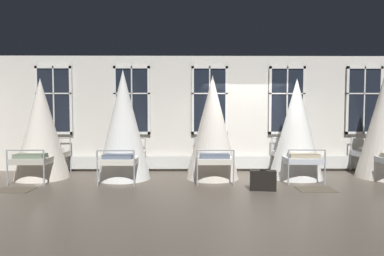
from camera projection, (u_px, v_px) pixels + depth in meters
The scene contains 10 objects.
ground at pixel (256, 179), 8.52m from camera, with size 28.22×28.22×0.00m, color brown.
back_wall_with_windows at pixel (248, 114), 9.75m from camera, with size 15.11×0.10×3.29m, color silver.
window_bank at pixel (248, 133), 9.67m from camera, with size 12.09×0.10×2.92m.
cot_first at pixel (41, 130), 8.65m from camera, with size 1.37×1.81×2.56m.
cot_second at pixel (123, 126), 8.57m from camera, with size 1.37×1.82×2.77m.
cot_third at pixel (212, 128), 8.65m from camera, with size 1.37×1.82×2.64m.
cot_fourth at pixel (296, 130), 8.70m from camera, with size 1.37×1.83×2.57m.
rug_first at pixel (14, 190), 7.40m from camera, with size 0.80×0.56×0.01m, color brown.
rug_fourth at pixel (316, 189), 7.46m from camera, with size 0.80×0.56×0.01m, color brown.
suitcase_dark at pixel (263, 180), 7.37m from camera, with size 0.58×0.28×0.47m.
Camera 1 is at (-1.70, -8.42, 1.77)m, focal length 31.62 mm.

